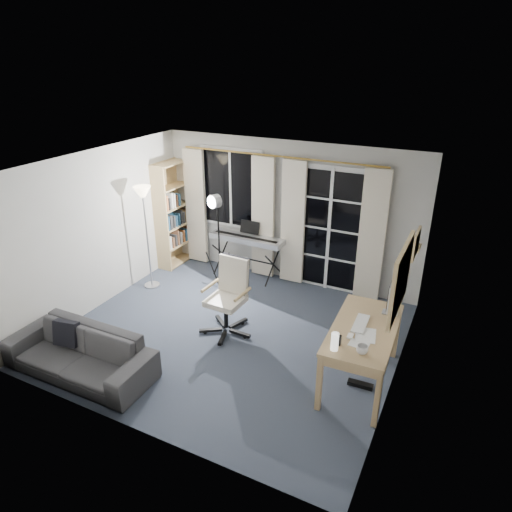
{
  "coord_description": "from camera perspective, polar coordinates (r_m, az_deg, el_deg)",
  "views": [
    {
      "loc": [
        2.74,
        -4.71,
        3.67
      ],
      "look_at": [
        0.23,
        0.35,
        1.12
      ],
      "focal_mm": 32.0,
      "sensor_mm": 36.0,
      "label": 1
    }
  ],
  "objects": [
    {
      "name": "curtains",
      "position": [
        7.64,
        2.65,
        4.54
      ],
      "size": [
        3.6,
        0.07,
        2.13
      ],
      "color": "gold",
      "rests_on": "floor"
    },
    {
      "name": "bookshelf",
      "position": [
        8.51,
        -10.24,
        4.96
      ],
      "size": [
        0.33,
        0.9,
        1.92
      ],
      "rotation": [
        0.0,
        0.0,
        -0.02
      ],
      "color": "tan",
      "rests_on": "floor"
    },
    {
      "name": "mug",
      "position": [
        5.0,
        13.15,
        -11.2
      ],
      "size": [
        0.13,
        0.1,
        0.12
      ],
      "primitive_type": "imported",
      "rotation": [
        0.0,
        0.0,
        0.04
      ],
      "color": "silver",
      "rests_on": "desk"
    },
    {
      "name": "keyboard_piano",
      "position": [
        7.81,
        -1.14,
        2.09
      ],
      "size": [
        1.32,
        0.65,
        0.95
      ],
      "rotation": [
        0.0,
        0.0,
        -0.02
      ],
      "color": "black",
      "rests_on": "floor"
    },
    {
      "name": "studio_light",
      "position": [
        7.27,
        -5.08,
        5.44
      ],
      "size": [
        0.38,
        0.38,
        1.66
      ],
      "rotation": [
        0.0,
        0.0,
        -0.4
      ],
      "color": "black",
      "rests_on": "floor"
    },
    {
      "name": "desk_clutter",
      "position": [
        5.37,
        11.97,
        -11.27
      ],
      "size": [
        0.43,
        0.87,
        0.96
      ],
      "rotation": [
        0.0,
        0.0,
        0.04
      ],
      "color": "white",
      "rests_on": "desk"
    },
    {
      "name": "framed_print",
      "position": [
        5.68,
        19.36,
        1.44
      ],
      "size": [
        0.03,
        0.42,
        0.32
      ],
      "color": "tan",
      "rests_on": "floor"
    },
    {
      "name": "french_door",
      "position": [
        7.46,
        9.19,
        3.18
      ],
      "size": [
        1.32,
        0.09,
        2.11
      ],
      "color": "white",
      "rests_on": "floor"
    },
    {
      "name": "wall_mirror",
      "position": [
        4.88,
        17.63,
        -2.75
      ],
      "size": [
        0.04,
        0.94,
        0.74
      ],
      "color": "tan",
      "rests_on": "floor"
    },
    {
      "name": "wall_shelf",
      "position": [
        6.21,
        19.19,
        1.51
      ],
      "size": [
        0.16,
        0.3,
        0.18
      ],
      "color": "tan",
      "rests_on": "floor"
    },
    {
      "name": "window",
      "position": [
        7.98,
        -3.08,
        8.47
      ],
      "size": [
        1.2,
        0.08,
        1.4
      ],
      "color": "white",
      "rests_on": "floor"
    },
    {
      "name": "torchiere_lamp",
      "position": [
        7.47,
        -13.83,
        5.92
      ],
      "size": [
        0.29,
        0.29,
        1.75
      ],
      "rotation": [
        0.0,
        0.0,
        0.06
      ],
      "color": "#B2B2B7",
      "rests_on": "floor"
    },
    {
      "name": "sofa",
      "position": [
        6.07,
        -21.39,
        -10.55
      ],
      "size": [
        1.91,
        0.58,
        0.75
      ],
      "rotation": [
        0.0,
        0.0,
        0.01
      ],
      "color": "#313033",
      "rests_on": "floor"
    },
    {
      "name": "floor",
      "position": [
        6.58,
        -3.18,
        -9.81
      ],
      "size": [
        4.5,
        4.0,
        0.02
      ],
      "primitive_type": "cube",
      "color": "#363F4F",
      "rests_on": "ground"
    },
    {
      "name": "monitor",
      "position": [
        5.68,
        16.68,
        -4.38
      ],
      "size": [
        0.19,
        0.55,
        0.48
      ],
      "rotation": [
        0.0,
        0.0,
        0.04
      ],
      "color": "silver",
      "rests_on": "desk"
    },
    {
      "name": "desk",
      "position": [
        5.51,
        13.28,
        -9.51
      ],
      "size": [
        0.77,
        1.45,
        0.76
      ],
      "rotation": [
        0.0,
        0.0,
        0.04
      ],
      "color": "tan",
      "rests_on": "floor"
    },
    {
      "name": "office_chair",
      "position": [
        6.39,
        -3.25,
        -4.14
      ],
      "size": [
        0.72,
        0.75,
        1.08
      ],
      "rotation": [
        0.0,
        0.0,
        -0.04
      ],
      "color": "black",
      "rests_on": "floor"
    }
  ]
}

